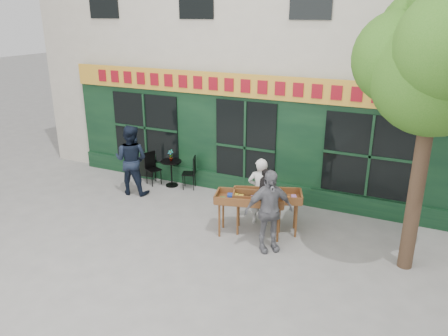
{
  "coord_description": "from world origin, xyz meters",
  "views": [
    {
      "loc": [
        4.27,
        -8.04,
        4.77
      ],
      "look_at": [
        0.23,
        0.5,
        1.39
      ],
      "focal_mm": 35.0,
      "sensor_mm": 36.0,
      "label": 1
    }
  ],
  "objects_px": {
    "bistro_table": "(171,168)",
    "man_left": "(131,160)",
    "man_right": "(269,211)",
    "dog": "(265,185)",
    "book_cart_right": "(267,199)",
    "woman": "(260,191)",
    "book_cart_center": "(250,201)"
  },
  "relations": [
    {
      "from": "book_cart_center",
      "to": "man_right",
      "type": "distance_m",
      "value": 0.74
    },
    {
      "from": "dog",
      "to": "bistro_table",
      "type": "height_order",
      "value": "dog"
    },
    {
      "from": "woman",
      "to": "bistro_table",
      "type": "height_order",
      "value": "woman"
    },
    {
      "from": "dog",
      "to": "bistro_table",
      "type": "xyz_separation_m",
      "value": [
        -3.51,
        1.83,
        -0.75
      ]
    },
    {
      "from": "dog",
      "to": "man_left",
      "type": "xyz_separation_m",
      "value": [
        -4.21,
        0.93,
        -0.32
      ]
    },
    {
      "from": "man_left",
      "to": "woman",
      "type": "bearing_deg",
      "value": 166.15
    },
    {
      "from": "dog",
      "to": "book_cart_center",
      "type": "bearing_deg",
      "value": 157.54
    },
    {
      "from": "book_cart_center",
      "to": "man_right",
      "type": "height_order",
      "value": "man_right"
    },
    {
      "from": "bistro_table",
      "to": "man_left",
      "type": "relative_size",
      "value": 0.39
    },
    {
      "from": "man_left",
      "to": "book_cart_center",
      "type": "bearing_deg",
      "value": 156.7
    },
    {
      "from": "bistro_table",
      "to": "man_left",
      "type": "distance_m",
      "value": 1.22
    },
    {
      "from": "dog",
      "to": "book_cart_right",
      "type": "height_order",
      "value": "dog"
    },
    {
      "from": "man_right",
      "to": "bistro_table",
      "type": "bearing_deg",
      "value": 109.17
    },
    {
      "from": "dog",
      "to": "man_left",
      "type": "distance_m",
      "value": 4.32
    },
    {
      "from": "bistro_table",
      "to": "book_cart_right",
      "type": "bearing_deg",
      "value": -23.08
    },
    {
      "from": "woman",
      "to": "bistro_table",
      "type": "xyz_separation_m",
      "value": [
        -3.16,
        1.13,
        -0.27
      ]
    },
    {
      "from": "book_cart_center",
      "to": "woman",
      "type": "bearing_deg",
      "value": 75.67
    },
    {
      "from": "dog",
      "to": "book_cart_right",
      "type": "xyz_separation_m",
      "value": [
        -0.06,
        0.36,
        -0.47
      ]
    },
    {
      "from": "man_right",
      "to": "man_left",
      "type": "relative_size",
      "value": 0.92
    },
    {
      "from": "book_cart_center",
      "to": "bistro_table",
      "type": "bearing_deg",
      "value": 136.3
    },
    {
      "from": "book_cart_right",
      "to": "man_left",
      "type": "bearing_deg",
      "value": 151.98
    },
    {
      "from": "book_cart_right",
      "to": "bistro_table",
      "type": "bearing_deg",
      "value": 136.72
    },
    {
      "from": "book_cart_right",
      "to": "man_right",
      "type": "relative_size",
      "value": 0.91
    },
    {
      "from": "man_right",
      "to": "bistro_table",
      "type": "xyz_separation_m",
      "value": [
        -3.75,
        2.22,
        -0.35
      ]
    },
    {
      "from": "book_cart_center",
      "to": "bistro_table",
      "type": "xyz_separation_m",
      "value": [
        -3.16,
        1.78,
        -0.28
      ]
    },
    {
      "from": "bistro_table",
      "to": "man_left",
      "type": "bearing_deg",
      "value": -127.87
    },
    {
      "from": "dog",
      "to": "woman",
      "type": "height_order",
      "value": "woman"
    },
    {
      "from": "man_left",
      "to": "bistro_table",
      "type": "bearing_deg",
      "value": -138.37
    },
    {
      "from": "dog",
      "to": "man_left",
      "type": "bearing_deg",
      "value": 153.26
    },
    {
      "from": "book_cart_right",
      "to": "dog",
      "type": "bearing_deg",
      "value": -101.22
    },
    {
      "from": "woman",
      "to": "book_cart_right",
      "type": "bearing_deg",
      "value": 116.2
    },
    {
      "from": "woman",
      "to": "man_right",
      "type": "relative_size",
      "value": 0.91
    }
  ]
}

